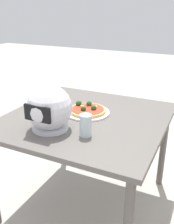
# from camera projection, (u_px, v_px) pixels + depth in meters

# --- Properties ---
(ground_plane) EXTENTS (14.00, 14.00, 0.00)m
(ground_plane) POSITION_uv_depth(u_px,v_px,m) (87.00, 200.00, 2.02)
(ground_plane) COLOR #B2ADA3
(dining_table) EXTENTS (1.03, 1.05, 0.71)m
(dining_table) POSITION_uv_depth(u_px,v_px,m) (87.00, 127.00, 1.78)
(dining_table) COLOR #5B5651
(dining_table) RESTS_ON ground
(pizza_plate) EXTENTS (0.30, 0.30, 0.01)m
(pizza_plate) POSITION_uv_depth(u_px,v_px,m) (87.00, 112.00, 1.80)
(pizza_plate) COLOR white
(pizza_plate) RESTS_ON dining_table
(pizza) EXTENTS (0.25, 0.25, 0.05)m
(pizza) POSITION_uv_depth(u_px,v_px,m) (87.00, 109.00, 1.80)
(pizza) COLOR tan
(pizza) RESTS_ON pizza_plate
(motorcycle_helmet) EXTENTS (0.27, 0.27, 0.27)m
(motorcycle_helmet) POSITION_uv_depth(u_px,v_px,m) (49.00, 109.00, 1.53)
(motorcycle_helmet) COLOR silver
(motorcycle_helmet) RESTS_ON dining_table
(drinking_glass) EXTENTS (0.07, 0.07, 0.13)m
(drinking_glass) POSITION_uv_depth(u_px,v_px,m) (86.00, 125.00, 1.47)
(drinking_glass) COLOR silver
(drinking_glass) RESTS_ON dining_table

